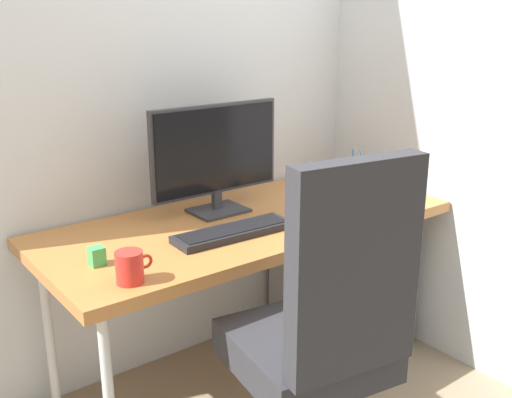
# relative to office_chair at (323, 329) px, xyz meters

# --- Properties ---
(ground_plane) EXTENTS (8.00, 8.00, 0.00)m
(ground_plane) POSITION_rel_office_chair_xyz_m (0.20, 0.65, -0.60)
(ground_plane) COLOR gray
(wall_back) EXTENTS (2.69, 0.04, 2.80)m
(wall_back) POSITION_rel_office_chair_xyz_m (0.20, 1.03, 0.80)
(wall_back) COLOR silver
(wall_back) RESTS_ON ground_plane
(wall_side_right) EXTENTS (0.04, 1.76, 2.80)m
(wall_side_right) POSITION_rel_office_chair_xyz_m (1.06, 0.50, 0.80)
(wall_side_right) COLOR silver
(wall_side_right) RESTS_ON ground_plane
(desk) EXTENTS (1.64, 0.71, 0.72)m
(desk) POSITION_rel_office_chair_xyz_m (0.20, 0.65, 0.08)
(desk) COLOR #B27038
(desk) RESTS_ON ground_plane
(office_chair) EXTENTS (0.59, 0.60, 1.15)m
(office_chair) POSITION_rel_office_chair_xyz_m (0.00, 0.00, 0.00)
(office_chair) COLOR black
(office_chair) RESTS_ON ground_plane
(filing_cabinet) EXTENTS (0.43, 0.56, 0.57)m
(filing_cabinet) POSITION_rel_office_chair_xyz_m (0.79, 0.70, -0.31)
(filing_cabinet) COLOR gray
(filing_cabinet) RESTS_ON ground_plane
(monitor) EXTENTS (0.58, 0.17, 0.44)m
(monitor) POSITION_rel_office_chair_xyz_m (0.16, 0.79, 0.37)
(monitor) COLOR #333338
(monitor) RESTS_ON desk
(keyboard) EXTENTS (0.46, 0.15, 0.03)m
(keyboard) POSITION_rel_office_chair_xyz_m (0.05, 0.53, 0.14)
(keyboard) COLOR black
(keyboard) RESTS_ON desk
(mouse) EXTENTS (0.06, 0.11, 0.04)m
(mouse) POSITION_rel_office_chair_xyz_m (0.43, 0.50, 0.15)
(mouse) COLOR slate
(mouse) RESTS_ON desk
(pen_holder) EXTENTS (0.10, 0.10, 0.18)m
(pen_holder) POSITION_rel_office_chair_xyz_m (0.91, 0.74, 0.18)
(pen_holder) COLOR slate
(pen_holder) RESTS_ON desk
(notebook) EXTENTS (0.20, 0.23, 0.02)m
(notebook) POSITION_rel_office_chair_xyz_m (0.65, 0.52, 0.14)
(notebook) COLOR beige
(notebook) RESTS_ON desk
(coffee_mug) EXTENTS (0.12, 0.08, 0.10)m
(coffee_mug) POSITION_rel_office_chair_xyz_m (-0.43, 0.39, 0.18)
(coffee_mug) COLOR red
(coffee_mug) RESTS_ON desk
(desk_clamp_accessory) EXTENTS (0.05, 0.05, 0.06)m
(desk_clamp_accessory) POSITION_rel_office_chair_xyz_m (-0.45, 0.57, 0.16)
(desk_clamp_accessory) COLOR #3FAD59
(desk_clamp_accessory) RESTS_ON desk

